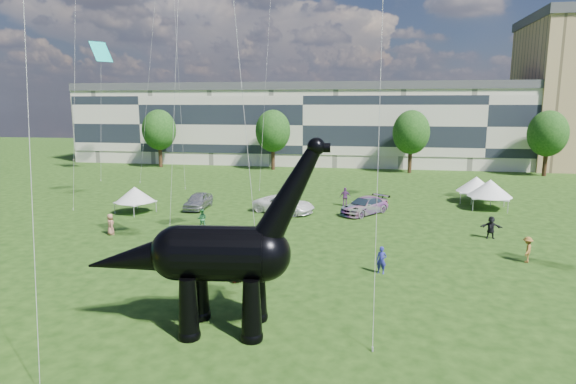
# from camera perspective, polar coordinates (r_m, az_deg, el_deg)

# --- Properties ---
(ground) EXTENTS (220.00, 220.00, 0.00)m
(ground) POSITION_cam_1_polar(r_m,az_deg,el_deg) (20.11, 1.67, -18.55)
(ground) COLOR #16330C
(ground) RESTS_ON ground
(terrace_row) EXTENTS (78.00, 11.00, 12.00)m
(terrace_row) POSITION_cam_1_polar(r_m,az_deg,el_deg) (80.21, 2.33, 7.71)
(terrace_row) COLOR beige
(terrace_row) RESTS_ON ground
(tree_far_left) EXTENTS (5.20, 5.20, 9.44)m
(tree_far_left) POSITION_cam_1_polar(r_m,az_deg,el_deg) (77.63, -15.05, 7.49)
(tree_far_left) COLOR #382314
(tree_far_left) RESTS_ON ground
(tree_mid_left) EXTENTS (5.20, 5.20, 9.44)m
(tree_mid_left) POSITION_cam_1_polar(r_m,az_deg,el_deg) (71.98, -1.80, 7.64)
(tree_mid_left) COLOR #382314
(tree_mid_left) RESTS_ON ground
(tree_mid_right) EXTENTS (5.20, 5.20, 9.44)m
(tree_mid_right) POSITION_cam_1_polar(r_m,az_deg,el_deg) (70.74, 14.41, 7.27)
(tree_mid_right) COLOR #382314
(tree_mid_right) RESTS_ON ground
(tree_far_right) EXTENTS (5.20, 5.20, 9.44)m
(tree_far_right) POSITION_cam_1_polar(r_m,az_deg,el_deg) (74.35, 28.46, 6.49)
(tree_far_right) COLOR #382314
(tree_far_right) RESTS_ON ground
(dinosaur_sculpture) EXTENTS (10.72, 3.23, 8.73)m
(dinosaur_sculpture) POSITION_cam_1_polar(r_m,az_deg,el_deg) (21.02, -8.96, -7.57)
(dinosaur_sculpture) COLOR black
(dinosaur_sculpture) RESTS_ON ground
(car_silver) EXTENTS (1.86, 4.50, 1.53)m
(car_silver) POSITION_cam_1_polar(r_m,az_deg,el_deg) (46.04, -10.59, -1.03)
(car_silver) COLOR #AEAFB2
(car_silver) RESTS_ON ground
(car_grey) EXTENTS (4.19, 1.77, 1.34)m
(car_grey) POSITION_cam_1_polar(r_m,az_deg,el_deg) (43.87, -0.02, -1.53)
(car_grey) COLOR gray
(car_grey) RESTS_ON ground
(car_white) EXTENTS (6.14, 4.29, 1.56)m
(car_white) POSITION_cam_1_polar(r_m,az_deg,el_deg) (43.54, -0.45, -1.48)
(car_white) COLOR white
(car_white) RESTS_ON ground
(car_dark) EXTENTS (4.88, 5.48, 1.53)m
(car_dark) POSITION_cam_1_polar(r_m,az_deg,el_deg) (43.61, 9.06, -1.61)
(car_dark) COLOR #595960
(car_dark) RESTS_ON ground
(gazebo_near) EXTENTS (4.54, 4.54, 2.80)m
(gazebo_near) POSITION_cam_1_polar(r_m,az_deg,el_deg) (48.74, 22.82, 0.39)
(gazebo_near) COLOR white
(gazebo_near) RESTS_ON ground
(gazebo_far) EXTENTS (4.39, 4.39, 2.63)m
(gazebo_far) POSITION_cam_1_polar(r_m,az_deg,el_deg) (51.48, 21.40, 0.85)
(gazebo_far) COLOR white
(gazebo_far) RESTS_ON ground
(gazebo_left) EXTENTS (4.51, 4.51, 2.41)m
(gazebo_left) POSITION_cam_1_polar(r_m,az_deg,el_deg) (45.52, -17.70, -0.29)
(gazebo_left) COLOR silver
(gazebo_left) RESTS_ON ground
(visitors) EXTENTS (29.87, 38.33, 1.88)m
(visitors) POSITION_cam_1_polar(r_m,az_deg,el_deg) (30.06, 5.65, -6.83)
(visitors) COLOR brown
(visitors) RESTS_ON ground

